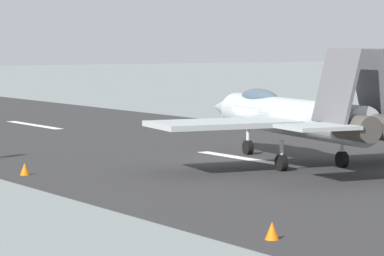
# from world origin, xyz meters

# --- Properties ---
(ground_plane) EXTENTS (400.00, 400.00, 0.00)m
(ground_plane) POSITION_xyz_m (0.00, 0.00, 0.00)
(ground_plane) COLOR gray
(runway_strip) EXTENTS (240.00, 26.00, 0.02)m
(runway_strip) POSITION_xyz_m (-0.02, 0.00, 0.01)
(runway_strip) COLOR #2F2E2F
(runway_strip) RESTS_ON ground
(fighter_jet) EXTENTS (16.75, 15.09, 5.55)m
(fighter_jet) POSITION_xyz_m (-3.64, -0.37, 2.36)
(fighter_jet) COLOR #A7AFAE
(fighter_jet) RESTS_ON ground
(marker_cone_near) EXTENTS (0.44, 0.44, 0.55)m
(marker_cone_near) POSITION_xyz_m (-16.74, 11.65, 0.28)
(marker_cone_near) COLOR orange
(marker_cone_near) RESTS_ON ground
(marker_cone_mid) EXTENTS (0.44, 0.44, 0.55)m
(marker_cone_mid) POSITION_xyz_m (0.30, 11.65, 0.28)
(marker_cone_mid) COLOR orange
(marker_cone_mid) RESTS_ON ground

